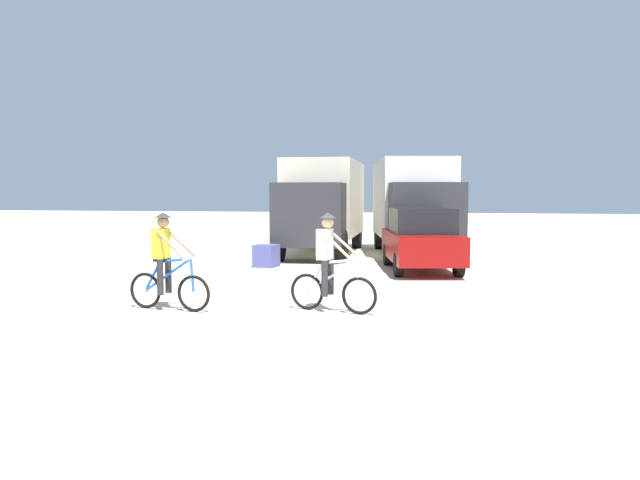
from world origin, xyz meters
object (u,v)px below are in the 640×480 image
object	(u,v)px
box_truck_white_box	(414,202)
cyclist_orange_shirt	(166,265)
cyclist_cowboy_hat	(330,266)
box_truck_cream_rv	(323,202)
sedan_parked	(421,239)
supply_crate	(266,256)

from	to	relation	value
box_truck_white_box	cyclist_orange_shirt	world-z (taller)	box_truck_white_box
cyclist_cowboy_hat	box_truck_cream_rv	bearing A→B (deg)	101.87
box_truck_cream_rv	cyclist_cowboy_hat	world-z (taller)	box_truck_cream_rv
sedan_parked	supply_crate	bearing A→B (deg)	179.94
box_truck_white_box	cyclist_cowboy_hat	size ratio (longest dim) A/B	3.88
cyclist_orange_shirt	cyclist_cowboy_hat	xyz separation A→B (m)	(3.01, 0.42, 0.00)
cyclist_cowboy_hat	sedan_parked	bearing A→B (deg)	77.53
sedan_parked	supply_crate	xyz separation A→B (m)	(-4.50, 0.00, -0.55)
box_truck_white_box	cyclist_orange_shirt	size ratio (longest dim) A/B	3.88
box_truck_white_box	sedan_parked	size ratio (longest dim) A/B	1.58
box_truck_cream_rv	cyclist_cowboy_hat	xyz separation A→B (m)	(2.26, -10.75, -1.03)
supply_crate	cyclist_orange_shirt	bearing A→B (deg)	-89.30
box_truck_white_box	cyclist_orange_shirt	distance (m)	12.03
box_truck_cream_rv	cyclist_orange_shirt	distance (m)	11.24
sedan_parked	supply_crate	size ratio (longest dim) A/B	6.74
cyclist_orange_shirt	cyclist_cowboy_hat	world-z (taller)	same
box_truck_white_box	box_truck_cream_rv	bearing A→B (deg)	-177.70
box_truck_cream_rv	box_truck_white_box	world-z (taller)	same
box_truck_cream_rv	box_truck_white_box	size ratio (longest dim) A/B	0.97
box_truck_cream_rv	box_truck_white_box	bearing A→B (deg)	2.30
sedan_parked	cyclist_cowboy_hat	xyz separation A→B (m)	(-1.41, -6.37, -0.04)
cyclist_orange_shirt	supply_crate	xyz separation A→B (m)	(-0.08, 6.80, -0.51)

